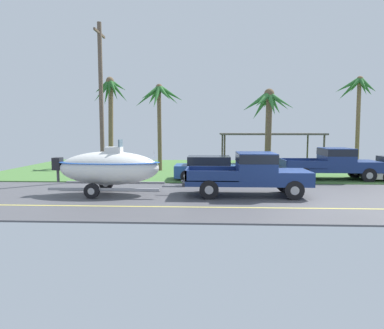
{
  "coord_description": "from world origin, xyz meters",
  "views": [
    {
      "loc": [
        -3.65,
        -14.42,
        2.86
      ],
      "look_at": [
        -4.39,
        0.87,
        1.33
      ],
      "focal_mm": 32.21,
      "sensor_mm": 36.0,
      "label": 1
    }
  ],
  "objects_px": {
    "pickup_truck_towing": "(255,172)",
    "palm_tree_far_left": "(159,102)",
    "boat_on_trailer": "(109,168)",
    "utility_pole": "(101,100)",
    "carport_awning": "(269,134)",
    "palm_tree_mid": "(268,110)",
    "palm_tree_near_right": "(110,99)",
    "palm_tree_near_left": "(358,94)",
    "parked_sedan_near": "(212,168)",
    "parked_pickup_background": "(335,162)"
  },
  "relations": [
    {
      "from": "palm_tree_near_right",
      "to": "palm_tree_mid",
      "type": "xyz_separation_m",
      "value": [
        11.37,
        -4.27,
        -1.15
      ]
    },
    {
      "from": "pickup_truck_towing",
      "to": "carport_awning",
      "type": "xyz_separation_m",
      "value": [
        2.9,
        13.3,
        1.47
      ]
    },
    {
      "from": "parked_sedan_near",
      "to": "palm_tree_near_left",
      "type": "bearing_deg",
      "value": 34.81
    },
    {
      "from": "boat_on_trailer",
      "to": "utility_pole",
      "type": "bearing_deg",
      "value": 110.56
    },
    {
      "from": "palm_tree_near_left",
      "to": "palm_tree_near_right",
      "type": "xyz_separation_m",
      "value": [
        -19.12,
        -0.97,
        -0.36
      ]
    },
    {
      "from": "palm_tree_mid",
      "to": "palm_tree_far_left",
      "type": "distance_m",
      "value": 7.34
    },
    {
      "from": "carport_awning",
      "to": "palm_tree_mid",
      "type": "xyz_separation_m",
      "value": [
        -1.19,
        -6.02,
        1.61
      ]
    },
    {
      "from": "palm_tree_near_right",
      "to": "utility_pole",
      "type": "relative_size",
      "value": 0.79
    },
    {
      "from": "boat_on_trailer",
      "to": "palm_tree_near_left",
      "type": "xyz_separation_m",
      "value": [
        15.94,
        12.51,
        4.45
      ]
    },
    {
      "from": "parked_sedan_near",
      "to": "palm_tree_far_left",
      "type": "height_order",
      "value": "palm_tree_far_left"
    },
    {
      "from": "palm_tree_near_left",
      "to": "palm_tree_far_left",
      "type": "height_order",
      "value": "palm_tree_near_left"
    },
    {
      "from": "palm_tree_near_right",
      "to": "palm_tree_mid",
      "type": "bearing_deg",
      "value": -20.59
    },
    {
      "from": "boat_on_trailer",
      "to": "carport_awning",
      "type": "height_order",
      "value": "carport_awning"
    },
    {
      "from": "boat_on_trailer",
      "to": "parked_sedan_near",
      "type": "xyz_separation_m",
      "value": [
        4.62,
        4.65,
        -0.52
      ]
    },
    {
      "from": "parked_pickup_background",
      "to": "parked_sedan_near",
      "type": "relative_size",
      "value": 1.29
    },
    {
      "from": "boat_on_trailer",
      "to": "parked_pickup_background",
      "type": "height_order",
      "value": "boat_on_trailer"
    },
    {
      "from": "pickup_truck_towing",
      "to": "palm_tree_near_right",
      "type": "bearing_deg",
      "value": 129.89
    },
    {
      "from": "palm_tree_far_left",
      "to": "utility_pole",
      "type": "xyz_separation_m",
      "value": [
        -2.67,
        -4.31,
        -0.25
      ]
    },
    {
      "from": "boat_on_trailer",
      "to": "palm_tree_near_right",
      "type": "xyz_separation_m",
      "value": [
        -3.19,
        11.55,
        4.09
      ]
    },
    {
      "from": "boat_on_trailer",
      "to": "parked_sedan_near",
      "type": "distance_m",
      "value": 6.57
    },
    {
      "from": "carport_awning",
      "to": "parked_sedan_near",
      "type": "bearing_deg",
      "value": -118.76
    },
    {
      "from": "utility_pole",
      "to": "boat_on_trailer",
      "type": "bearing_deg",
      "value": -69.44
    },
    {
      "from": "palm_tree_near_left",
      "to": "palm_tree_far_left",
      "type": "xyz_separation_m",
      "value": [
        -14.91,
        -3.8,
        -0.81
      ]
    },
    {
      "from": "palm_tree_far_left",
      "to": "utility_pole",
      "type": "height_order",
      "value": "utility_pole"
    },
    {
      "from": "palm_tree_near_left",
      "to": "utility_pole",
      "type": "relative_size",
      "value": 0.8
    },
    {
      "from": "parked_pickup_background",
      "to": "palm_tree_near_right",
      "type": "bearing_deg",
      "value": 156.08
    },
    {
      "from": "pickup_truck_towing",
      "to": "utility_pole",
      "type": "bearing_deg",
      "value": 151.51
    },
    {
      "from": "carport_awning",
      "to": "parked_pickup_background",
      "type": "bearing_deg",
      "value": -74.38
    },
    {
      "from": "parked_sedan_near",
      "to": "parked_pickup_background",
      "type": "bearing_deg",
      "value": 2.39
    },
    {
      "from": "carport_awning",
      "to": "palm_tree_near_right",
      "type": "distance_m",
      "value": 12.98
    },
    {
      "from": "parked_sedan_near",
      "to": "palm_tree_far_left",
      "type": "xyz_separation_m",
      "value": [
        -3.6,
        4.07,
        4.15
      ]
    },
    {
      "from": "pickup_truck_towing",
      "to": "carport_awning",
      "type": "distance_m",
      "value": 13.69
    },
    {
      "from": "parked_sedan_near",
      "to": "palm_tree_near_left",
      "type": "height_order",
      "value": "palm_tree_near_left"
    },
    {
      "from": "pickup_truck_towing",
      "to": "palm_tree_far_left",
      "type": "xyz_separation_m",
      "value": [
        -5.44,
        8.71,
        3.78
      ]
    },
    {
      "from": "boat_on_trailer",
      "to": "palm_tree_far_left",
      "type": "bearing_deg",
      "value": 83.31
    },
    {
      "from": "palm_tree_mid",
      "to": "palm_tree_near_right",
      "type": "bearing_deg",
      "value": 159.41
    },
    {
      "from": "palm_tree_near_right",
      "to": "palm_tree_far_left",
      "type": "bearing_deg",
      "value": -33.98
    },
    {
      "from": "pickup_truck_towing",
      "to": "parked_sedan_near",
      "type": "xyz_separation_m",
      "value": [
        -1.84,
        4.65,
        -0.37
      ]
    },
    {
      "from": "carport_awning",
      "to": "palm_tree_near_left",
      "type": "xyz_separation_m",
      "value": [
        6.57,
        -0.78,
        3.12
      ]
    },
    {
      "from": "parked_sedan_near",
      "to": "carport_awning",
      "type": "height_order",
      "value": "carport_awning"
    },
    {
      "from": "carport_awning",
      "to": "palm_tree_mid",
      "type": "bearing_deg",
      "value": -101.14
    },
    {
      "from": "parked_sedan_near",
      "to": "palm_tree_near_right",
      "type": "height_order",
      "value": "palm_tree_near_right"
    },
    {
      "from": "boat_on_trailer",
      "to": "parked_pickup_background",
      "type": "relative_size",
      "value": 1.05
    },
    {
      "from": "boat_on_trailer",
      "to": "palm_tree_near_left",
      "type": "distance_m",
      "value": 20.74
    },
    {
      "from": "boat_on_trailer",
      "to": "parked_pickup_background",
      "type": "distance_m",
      "value": 12.71
    },
    {
      "from": "parked_pickup_background",
      "to": "palm_tree_near_right",
      "type": "height_order",
      "value": "palm_tree_near_right"
    },
    {
      "from": "palm_tree_near_left",
      "to": "utility_pole",
      "type": "height_order",
      "value": "utility_pole"
    },
    {
      "from": "palm_tree_near_left",
      "to": "palm_tree_mid",
      "type": "distance_m",
      "value": 9.48
    },
    {
      "from": "pickup_truck_towing",
      "to": "utility_pole",
      "type": "relative_size",
      "value": 0.63
    },
    {
      "from": "pickup_truck_towing",
      "to": "palm_tree_mid",
      "type": "xyz_separation_m",
      "value": [
        1.72,
        7.28,
        3.09
      ]
    }
  ]
}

